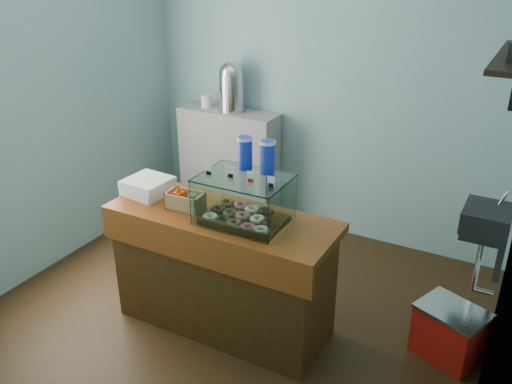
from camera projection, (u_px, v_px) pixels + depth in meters
The scene contains 9 objects.
ground at pixel (241, 304), 4.23m from camera, with size 3.50×3.50×0.00m, color black.
room_shell at pixel (243, 89), 3.51m from camera, with size 3.54×3.04×2.82m.
counter at pixel (223, 270), 3.83m from camera, with size 1.60×0.60×0.90m.
back_shelf at pixel (229, 164), 5.44m from camera, with size 1.00×0.32×1.10m, color gray.
display_case at pixel (246, 196), 3.52m from camera, with size 0.58×0.43×0.53m.
condiment_crate at pixel (184, 200), 3.71m from camera, with size 0.26×0.17×0.17m.
pastry_boxes at pixel (148, 186), 3.93m from camera, with size 0.33×0.33×0.12m.
coffee_urn at pixel (232, 85), 5.09m from camera, with size 0.26×0.26×0.48m.
red_cooler at pixel (449, 332), 3.63m from camera, with size 0.52×0.46×0.38m.
Camera 1 is at (1.77, -2.99, 2.56)m, focal length 38.00 mm.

